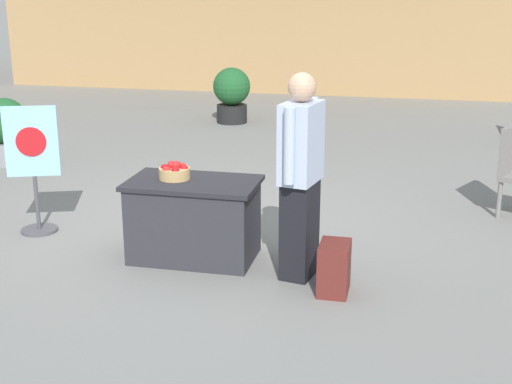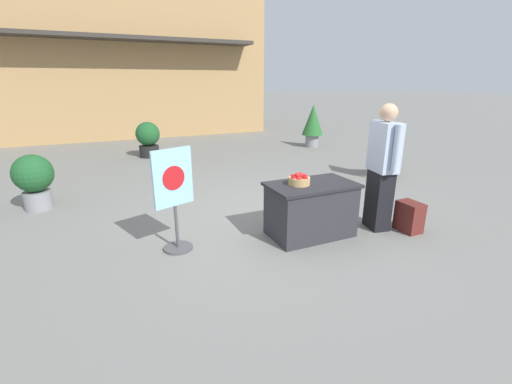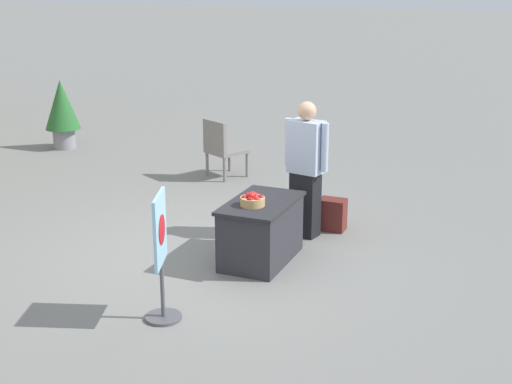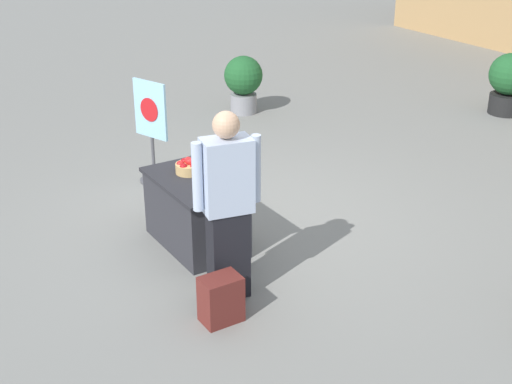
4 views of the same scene
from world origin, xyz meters
name	(u,v)px [view 1 (image 1 of 4)]	position (x,y,z in m)	size (l,w,h in m)	color
ground_plane	(208,229)	(0.00, 0.00, 0.00)	(120.00, 120.00, 0.00)	slate
display_table	(194,219)	(0.10, -0.76, 0.37)	(1.16, 0.70, 0.73)	#2D2D33
apple_basket	(175,171)	(-0.08, -0.73, 0.80)	(0.28, 0.28, 0.16)	tan
person_visitor	(300,176)	(1.10, -0.96, 0.89)	(0.34, 0.60, 1.74)	black
backpack	(334,268)	(1.43, -1.23, 0.21)	(0.24, 0.34, 0.42)	maroon
poster_board	(34,167)	(-1.63, -0.44, 0.67)	(0.50, 0.36, 1.27)	#4C4C51
potted_plant_far_left	(5,127)	(-3.40, 1.92, 0.52)	(0.61, 0.61, 0.91)	gray
potted_plant_far_right	(232,93)	(-1.16, 5.41, 0.52)	(0.65, 0.65, 0.96)	black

